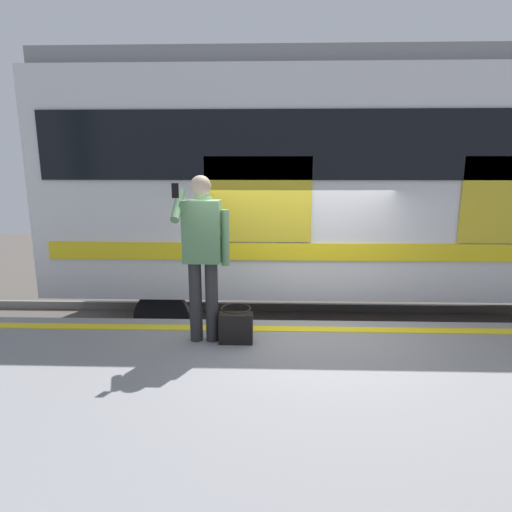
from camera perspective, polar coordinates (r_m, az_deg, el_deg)
ground_plane at (r=5.86m, az=5.92°, el=-16.79°), size 24.43×24.43×0.00m
platform at (r=3.54m, az=9.37°, el=-30.26°), size 15.15×5.04×0.89m
safety_line at (r=5.20m, az=6.37°, el=-9.73°), size 14.84×0.16×0.01m
track_rail_near at (r=7.11m, az=5.12°, el=-10.66°), size 19.69×0.08×0.16m
track_rail_far at (r=8.44m, az=4.58°, el=-6.89°), size 19.69×0.08×0.16m
train_carriage at (r=7.42m, az=14.09°, el=10.26°), size 9.73×3.09×4.19m
passenger at (r=4.61m, az=-7.19°, el=1.41°), size 0.57×0.55×1.83m
handbag at (r=4.75m, az=-2.71°, el=-9.41°), size 0.37×0.34×0.41m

